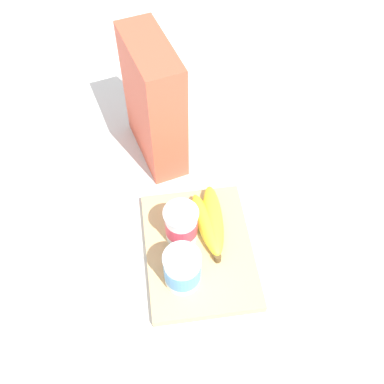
{
  "coord_description": "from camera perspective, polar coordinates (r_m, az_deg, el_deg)",
  "views": [
    {
      "loc": [
        -0.43,
        0.07,
        0.8
      ],
      "look_at": [
        0.1,
        0.0,
        0.07
      ],
      "focal_mm": 41.62,
      "sensor_mm": 36.0,
      "label": 1
    }
  ],
  "objects": [
    {
      "name": "ground_plane",
      "position": [
        0.91,
        0.89,
        -7.73
      ],
      "size": [
        2.4,
        2.4,
        0.0
      ],
      "primitive_type": "plane",
      "color": "silver"
    },
    {
      "name": "cutting_board",
      "position": [
        0.9,
        0.9,
        -7.43
      ],
      "size": [
        0.28,
        0.21,
        0.02
      ],
      "primitive_type": "cube",
      "color": "tan",
      "rests_on": "ground_plane"
    },
    {
      "name": "cereal_box",
      "position": [
        0.97,
        -4.92,
        11.25
      ],
      "size": [
        0.21,
        0.13,
        0.29
      ],
      "primitive_type": "cube",
      "rotation": [
        0.0,
        0.0,
        0.25
      ],
      "color": "#D85138",
      "rests_on": "ground_plane"
    },
    {
      "name": "yogurt_cup_front",
      "position": [
        0.82,
        -1.25,
        -9.88
      ],
      "size": [
        0.07,
        0.07,
        0.09
      ],
      "color": "white",
      "rests_on": "cutting_board"
    },
    {
      "name": "yogurt_cup_back",
      "position": [
        0.87,
        -1.38,
        -4.25
      ],
      "size": [
        0.07,
        0.07,
        0.09
      ],
      "color": "white",
      "rests_on": "cutting_board"
    },
    {
      "name": "banana_bunch",
      "position": [
        0.9,
        2.32,
        -3.84
      ],
      "size": [
        0.18,
        0.07,
        0.03
      ],
      "color": "yellow",
      "rests_on": "cutting_board"
    }
  ]
}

